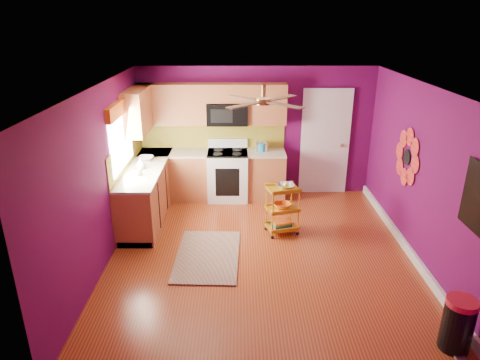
{
  "coord_description": "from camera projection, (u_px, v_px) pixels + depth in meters",
  "views": [
    {
      "loc": [
        -0.34,
        -5.59,
        3.38
      ],
      "look_at": [
        -0.32,
        0.4,
        1.06
      ],
      "focal_mm": 32.0,
      "sensor_mm": 36.0,
      "label": 1
    }
  ],
  "objects": [
    {
      "name": "ground",
      "position": [
        261.0,
        255.0,
        6.43
      ],
      "size": [
        5.0,
        5.0,
        0.0
      ],
      "primitive_type": "plane",
      "color": "maroon",
      "rests_on": "ground"
    },
    {
      "name": "room_envelope",
      "position": [
        265.0,
        151.0,
        5.84
      ],
      "size": [
        4.54,
        5.04,
        2.52
      ],
      "color": "#590A49",
      "rests_on": "ground"
    },
    {
      "name": "lower_cabinets",
      "position": [
        185.0,
        184.0,
        7.97
      ],
      "size": [
        2.81,
        2.31,
        0.94
      ],
      "color": "brown",
      "rests_on": "ground"
    },
    {
      "name": "electric_range",
      "position": [
        228.0,
        175.0,
        8.28
      ],
      "size": [
        0.76,
        0.66,
        1.13
      ],
      "color": "white",
      "rests_on": "ground"
    },
    {
      "name": "upper_cabinetry",
      "position": [
        189.0,
        107.0,
        7.8
      ],
      "size": [
        2.8,
        2.3,
        1.26
      ],
      "color": "brown",
      "rests_on": "ground"
    },
    {
      "name": "left_window",
      "position": [
        120.0,
        125.0,
        6.78
      ],
      "size": [
        0.08,
        1.35,
        1.08
      ],
      "color": "white",
      "rests_on": "ground"
    },
    {
      "name": "panel_door",
      "position": [
        325.0,
        143.0,
        8.37
      ],
      "size": [
        0.95,
        0.11,
        2.15
      ],
      "color": "white",
      "rests_on": "ground"
    },
    {
      "name": "right_wall_art",
      "position": [
        434.0,
        173.0,
        5.6
      ],
      "size": [
        0.04,
        2.74,
        1.04
      ],
      "color": "black",
      "rests_on": "ground"
    },
    {
      "name": "ceiling_fan",
      "position": [
        264.0,
        101.0,
        5.79
      ],
      "size": [
        1.01,
        1.01,
        0.26
      ],
      "color": "#BF8C3F",
      "rests_on": "ground"
    },
    {
      "name": "shag_rug",
      "position": [
        208.0,
        256.0,
        6.39
      ],
      "size": [
        0.97,
        1.53,
        0.02
      ],
      "primitive_type": "cube",
      "rotation": [
        0.0,
        0.0,
        -0.03
      ],
      "color": "#331711",
      "rests_on": "ground"
    },
    {
      "name": "rolling_cart",
      "position": [
        283.0,
        207.0,
        6.93
      ],
      "size": [
        0.57,
        0.48,
        0.89
      ],
      "color": "gold",
      "rests_on": "ground"
    },
    {
      "name": "trash_can",
      "position": [
        458.0,
        324.0,
        4.54
      ],
      "size": [
        0.37,
        0.38,
        0.62
      ],
      "color": "black",
      "rests_on": "ground"
    },
    {
      "name": "teal_kettle",
      "position": [
        261.0,
        147.0,
        8.15
      ],
      "size": [
        0.18,
        0.18,
        0.21
      ],
      "color": "teal",
      "rests_on": "lower_cabinets"
    },
    {
      "name": "toaster",
      "position": [
        261.0,
        146.0,
        8.16
      ],
      "size": [
        0.22,
        0.15,
        0.18
      ],
      "primitive_type": "cube",
      "color": "beige",
      "rests_on": "lower_cabinets"
    },
    {
      "name": "soap_bottle_a",
      "position": [
        141.0,
        163.0,
        7.22
      ],
      "size": [
        0.09,
        0.09,
        0.2
      ],
      "primitive_type": "imported",
      "color": "#EA3F72",
      "rests_on": "lower_cabinets"
    },
    {
      "name": "soap_bottle_b",
      "position": [
        141.0,
        164.0,
        7.2
      ],
      "size": [
        0.15,
        0.15,
        0.19
      ],
      "primitive_type": "imported",
      "color": "white",
      "rests_on": "lower_cabinets"
    },
    {
      "name": "counter_dish",
      "position": [
        146.0,
        158.0,
        7.67
      ],
      "size": [
        0.26,
        0.26,
        0.06
      ],
      "primitive_type": "imported",
      "color": "white",
      "rests_on": "lower_cabinets"
    },
    {
      "name": "counter_cup",
      "position": [
        138.0,
        172.0,
        6.94
      ],
      "size": [
        0.13,
        0.13,
        0.1
      ],
      "primitive_type": "imported",
      "color": "white",
      "rests_on": "lower_cabinets"
    }
  ]
}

